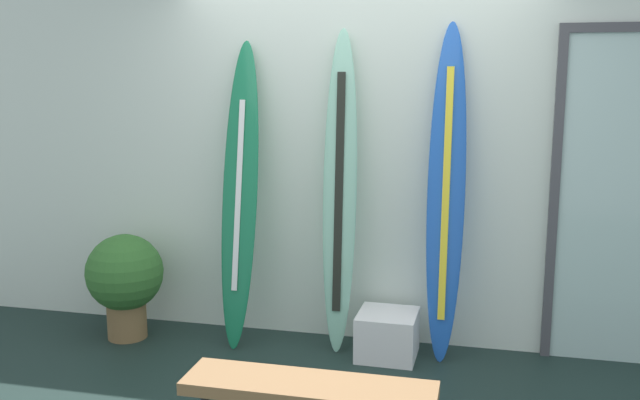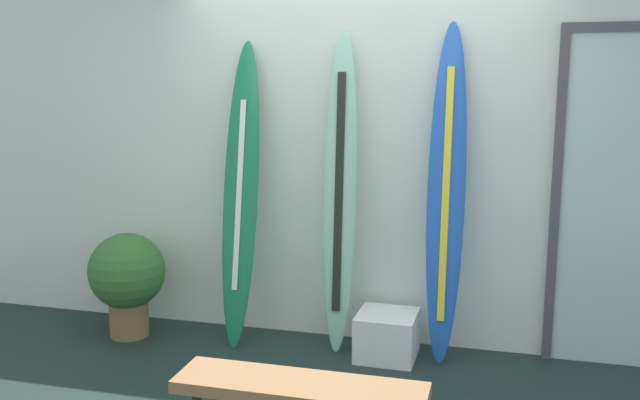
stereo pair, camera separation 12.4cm
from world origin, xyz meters
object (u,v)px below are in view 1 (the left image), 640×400
potted_plant (125,278)px  bench (309,394)px  display_block_left (387,335)px  glass_door (639,194)px  surfboard_cobalt (446,194)px  surfboard_emerald (240,197)px  surfboard_seafoam (340,195)px

potted_plant → bench: potted_plant is taller
display_block_left → glass_door: size_ratio=0.18×
surfboard_cobalt → display_block_left: size_ratio=5.56×
surfboard_emerald → glass_door: (2.60, 0.23, 0.09)m
glass_door → display_block_left: bearing=-170.0°
surfboard_cobalt → bench: 1.83m
surfboard_seafoam → display_block_left: (0.35, -0.10, -0.93)m
surfboard_cobalt → potted_plant: (-2.24, -0.20, -0.66)m
surfboard_cobalt → glass_door: surfboard_cobalt is taller
surfboard_seafoam → display_block_left: 1.00m
potted_plant → glass_door: bearing=6.0°
surfboard_emerald → surfboard_cobalt: surfboard_cobalt is taller
glass_door → bench: size_ratio=1.85×
display_block_left → bench: (-0.17, -1.50, 0.26)m
surfboard_emerald → display_block_left: 1.38m
surfboard_seafoam → glass_door: bearing=5.2°
surfboard_seafoam → surfboard_cobalt: 0.71m
potted_plant → surfboard_seafoam: bearing=7.1°
potted_plant → bench: size_ratio=0.64×
surfboard_seafoam → bench: size_ratio=1.84×
surfboard_emerald → display_block_left: (1.05, -0.04, -0.89)m
potted_plant → surfboard_cobalt: bearing=5.1°
glass_door → surfboard_emerald: bearing=-175.0°
surfboard_emerald → bench: 1.89m
surfboard_seafoam → potted_plant: size_ratio=2.87×
surfboard_seafoam → glass_door: glass_door is taller
surfboard_seafoam → bench: (0.19, -1.60, -0.67)m
surfboard_seafoam → potted_plant: surfboard_seafoam is taller
surfboard_seafoam → bench: surfboard_seafoam is taller
surfboard_cobalt → surfboard_seafoam: bearing=-179.4°
surfboard_emerald → display_block_left: size_ratio=5.30×
display_block_left → surfboard_seafoam: bearing=164.1°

